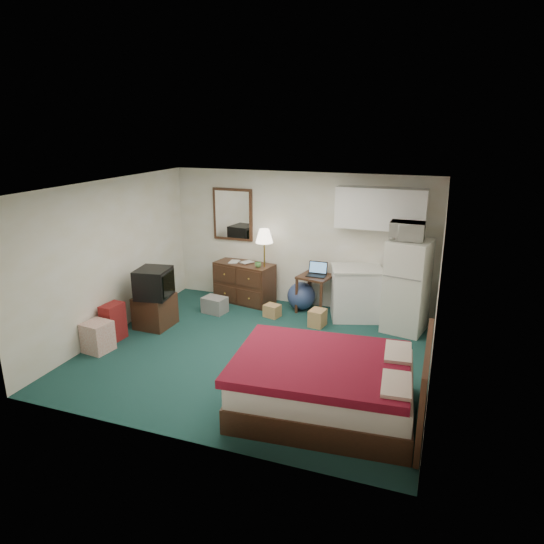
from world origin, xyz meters
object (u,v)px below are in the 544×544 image
at_px(floor_lamp, 264,268).
at_px(tv_stand, 155,311).
at_px(dresser, 245,282).
at_px(fridge, 407,286).
at_px(suitcase, 113,322).
at_px(desk, 315,294).
at_px(kitchen_counter, 356,294).
at_px(bed, 324,385).

distance_m(floor_lamp, tv_stand, 2.13).
distance_m(dresser, fridge, 3.09).
distance_m(floor_lamp, suitcase, 2.86).
distance_m(desk, kitchen_counter, 0.77).
bearing_deg(kitchen_counter, suitcase, -164.89).
relative_size(dresser, desk, 1.63).
xyz_separation_m(desk, bed, (0.94, -3.08, -0.02)).
xyz_separation_m(kitchen_counter, bed, (0.18, -3.02, -0.12)).
height_order(dresser, desk, dresser).
height_order(floor_lamp, bed, floor_lamp).
height_order(floor_lamp, suitcase, floor_lamp).
relative_size(dresser, suitcase, 1.88).
xyz_separation_m(dresser, kitchen_counter, (2.17, -0.11, 0.07)).
bearing_deg(floor_lamp, suitcase, -127.64).
distance_m(bed, suitcase, 3.72).
distance_m(floor_lamp, kitchen_counter, 1.75).
height_order(desk, fridge, fridge).
xyz_separation_m(floor_lamp, desk, (0.97, 0.04, -0.40)).
height_order(fridge, suitcase, fridge).
distance_m(bed, tv_stand, 3.65).
distance_m(floor_lamp, fridge, 2.61).
relative_size(desk, kitchen_counter, 0.77).
height_order(floor_lamp, tv_stand, floor_lamp).
bearing_deg(kitchen_counter, floor_lamp, 161.74).
xyz_separation_m(fridge, bed, (-0.68, -2.77, -0.44)).
bearing_deg(fridge, dresser, -174.51).
bearing_deg(fridge, desk, -178.47).
bearing_deg(suitcase, fridge, 28.84).
height_order(fridge, bed, fridge).
bearing_deg(bed, kitchen_counter, 88.85).
relative_size(fridge, tv_stand, 2.58).
bearing_deg(dresser, tv_stand, -109.52).
xyz_separation_m(floor_lamp, bed, (1.91, -3.04, -0.41)).
distance_m(dresser, bed, 3.92).
bearing_deg(bed, fridge, 71.54).
relative_size(tv_stand, suitcase, 0.99).
xyz_separation_m(bed, tv_stand, (-3.32, 1.51, -0.06)).
relative_size(dresser, fridge, 0.73).
bearing_deg(floor_lamp, dresser, 168.65).
relative_size(dresser, tv_stand, 1.90).
xyz_separation_m(tv_stand, suitcase, (-0.31, -0.70, 0.03)).
distance_m(kitchen_counter, bed, 3.03).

